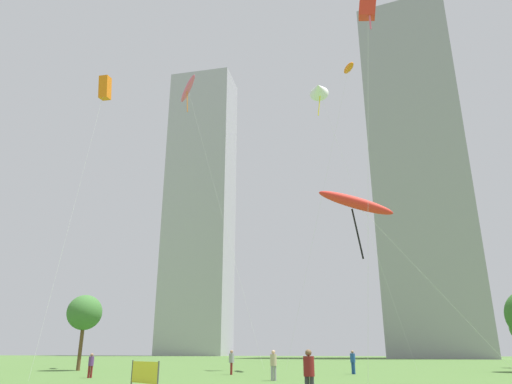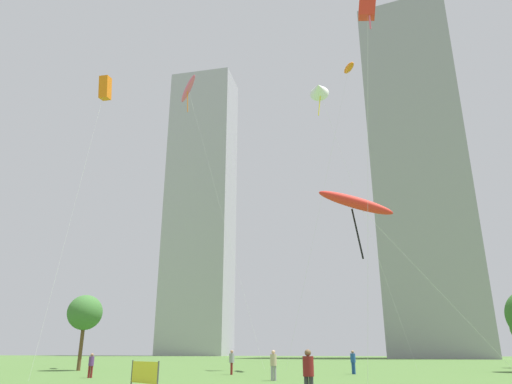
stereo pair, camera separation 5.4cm
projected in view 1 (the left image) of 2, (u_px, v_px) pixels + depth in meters
name	position (u px, v px, depth m)	size (l,w,h in m)	color
person_standing_0	(231.00, 360.00, 36.07)	(0.40, 0.40, 1.81)	maroon
person_standing_1	(273.00, 363.00, 28.96)	(0.40, 0.40, 1.80)	gray
person_standing_2	(91.00, 364.00, 31.82)	(0.36, 0.36, 1.60)	maroon
person_standing_3	(353.00, 360.00, 36.90)	(0.40, 0.40, 1.79)	#1E478C
person_standing_4	(309.00, 371.00, 17.00)	(0.41, 0.41, 1.82)	#2D2D33
kite_flying_0	(105.00, 88.00, 39.90)	(0.80, 4.99, 24.30)	silver
kite_flying_1	(349.00, 68.00, 51.18)	(8.39, 4.60, 32.54)	silver
kite_flying_2	(188.00, 89.00, 58.19)	(11.33, 3.46, 34.30)	silver
kite_flying_3	(355.00, 203.00, 27.56)	(11.96, 7.23, 11.23)	silver
kite_flying_6	(319.00, 89.00, 51.72)	(8.98, 4.68, 30.63)	silver
park_tree_2	(85.00, 313.00, 44.47)	(3.26, 3.26, 6.88)	brown
distant_highrise_0	(420.00, 169.00, 122.64)	(23.11, 18.59, 94.92)	#939399
distant_highrise_1	(200.00, 205.00, 177.99)	(24.04, 16.17, 109.58)	#A8A8AD
event_banner	(145.00, 373.00, 24.41)	(2.18, 1.54, 1.28)	#4C4C4C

